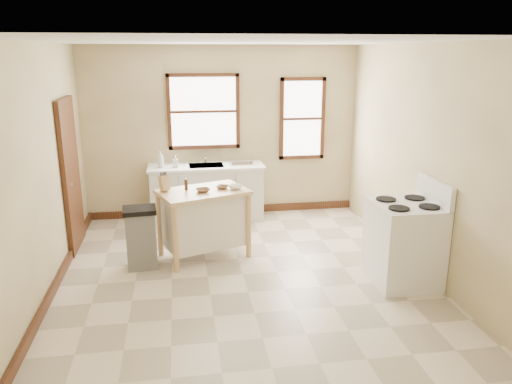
# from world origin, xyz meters

# --- Properties ---
(floor) EXTENTS (5.00, 5.00, 0.00)m
(floor) POSITION_xyz_m (0.00, 0.00, 0.00)
(floor) COLOR beige
(floor) RESTS_ON ground
(ceiling) EXTENTS (5.00, 5.00, 0.00)m
(ceiling) POSITION_xyz_m (0.00, 0.00, 2.80)
(ceiling) COLOR white
(ceiling) RESTS_ON ground
(wall_back) EXTENTS (4.50, 0.04, 2.80)m
(wall_back) POSITION_xyz_m (0.00, 2.50, 1.40)
(wall_back) COLOR beige
(wall_back) RESTS_ON ground
(wall_left) EXTENTS (0.04, 5.00, 2.80)m
(wall_left) POSITION_xyz_m (-2.25, 0.00, 1.40)
(wall_left) COLOR beige
(wall_left) RESTS_ON ground
(wall_right) EXTENTS (0.04, 5.00, 2.80)m
(wall_right) POSITION_xyz_m (2.25, 0.00, 1.40)
(wall_right) COLOR beige
(wall_right) RESTS_ON ground
(window_main) EXTENTS (1.17, 0.06, 1.22)m
(window_main) POSITION_xyz_m (-0.30, 2.48, 1.75)
(window_main) COLOR #34190E
(window_main) RESTS_ON wall_back
(window_side) EXTENTS (0.77, 0.06, 1.37)m
(window_side) POSITION_xyz_m (1.35, 2.48, 1.60)
(window_side) COLOR #34190E
(window_side) RESTS_ON wall_back
(door_left) EXTENTS (0.06, 0.90, 2.10)m
(door_left) POSITION_xyz_m (-2.21, 1.30, 1.05)
(door_left) COLOR #34190E
(door_left) RESTS_ON ground
(baseboard_back) EXTENTS (4.50, 0.04, 0.12)m
(baseboard_back) POSITION_xyz_m (0.00, 2.47, 0.06)
(baseboard_back) COLOR #34190E
(baseboard_back) RESTS_ON ground
(baseboard_left) EXTENTS (0.04, 5.00, 0.12)m
(baseboard_left) POSITION_xyz_m (-2.22, 0.00, 0.06)
(baseboard_left) COLOR #34190E
(baseboard_left) RESTS_ON ground
(sink_counter) EXTENTS (1.86, 0.62, 0.92)m
(sink_counter) POSITION_xyz_m (-0.30, 2.20, 0.46)
(sink_counter) COLOR beige
(sink_counter) RESTS_ON ground
(faucet) EXTENTS (0.03, 0.03, 0.22)m
(faucet) POSITION_xyz_m (-0.30, 2.38, 1.03)
(faucet) COLOR silver
(faucet) RESTS_ON sink_counter
(soap_bottle_a) EXTENTS (0.13, 0.13, 0.26)m
(soap_bottle_a) POSITION_xyz_m (-1.01, 2.16, 1.05)
(soap_bottle_a) COLOR #B2B2B2
(soap_bottle_a) RESTS_ON sink_counter
(soap_bottle_b) EXTENTS (0.09, 0.09, 0.18)m
(soap_bottle_b) POSITION_xyz_m (-0.79, 2.15, 1.01)
(soap_bottle_b) COLOR #B2B2B2
(soap_bottle_b) RESTS_ON sink_counter
(dish_rack) EXTENTS (0.44, 0.39, 0.09)m
(dish_rack) POSITION_xyz_m (0.27, 2.18, 0.97)
(dish_rack) COLOR silver
(dish_rack) RESTS_ON sink_counter
(kitchen_island) EXTENTS (1.31, 1.06, 0.93)m
(kitchen_island) POSITION_xyz_m (-0.44, 0.67, 0.46)
(kitchen_island) COLOR #EAB689
(kitchen_island) RESTS_ON ground
(knife_block) EXTENTS (0.14, 0.14, 0.20)m
(knife_block) POSITION_xyz_m (-0.94, 0.71, 1.03)
(knife_block) COLOR tan
(knife_block) RESTS_ON kitchen_island
(pepper_grinder) EXTENTS (0.05, 0.05, 0.15)m
(pepper_grinder) POSITION_xyz_m (-0.65, 0.73, 1.00)
(pepper_grinder) COLOR #422411
(pepper_grinder) RESTS_ON kitchen_island
(bowl_a) EXTENTS (0.23, 0.23, 0.04)m
(bowl_a) POSITION_xyz_m (-0.44, 0.60, 0.95)
(bowl_a) COLOR brown
(bowl_a) RESTS_ON kitchen_island
(bowl_b) EXTENTS (0.23, 0.23, 0.04)m
(bowl_b) POSITION_xyz_m (-0.17, 0.72, 0.95)
(bowl_b) COLOR brown
(bowl_b) RESTS_ON kitchen_island
(bowl_c) EXTENTS (0.26, 0.26, 0.06)m
(bowl_c) POSITION_xyz_m (-0.00, 0.67, 0.96)
(bowl_c) COLOR white
(bowl_c) RESTS_ON kitchen_island
(trash_bin) EXTENTS (0.44, 0.38, 0.80)m
(trash_bin) POSITION_xyz_m (-1.25, 0.43, 0.40)
(trash_bin) COLOR slate
(trash_bin) RESTS_ON ground
(gas_stove) EXTENTS (0.79, 0.80, 1.25)m
(gas_stove) POSITION_xyz_m (1.88, -0.48, 0.63)
(gas_stove) COLOR white
(gas_stove) RESTS_ON ground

